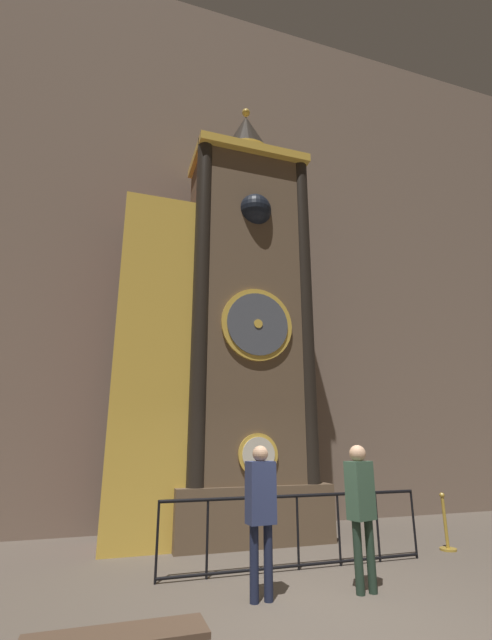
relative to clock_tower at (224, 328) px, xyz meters
The scene contains 7 objects.
ground_plane 5.62m from the clock_tower, 85.08° to the right, with size 28.00×28.00×0.00m, color brown.
cathedral_back_wall 3.42m from the clock_tower, 80.70° to the left, with size 24.00×0.32×14.47m.
clock_tower is the anchor object (origin of this frame).
railing_fence 4.17m from the clock_tower, 72.81° to the right, with size 4.21×0.05×1.04m.
visitor_near 4.40m from the clock_tower, 95.96° to the right, with size 0.36×0.25×1.77m.
visitor_far 4.60m from the clock_tower, 72.80° to the right, with size 0.39×0.31×1.78m.
stanchion_post 5.57m from the clock_tower, 26.77° to the right, with size 0.28×0.28×0.94m.
Camera 1 is at (-2.59, -4.75, 1.84)m, focal length 24.00 mm.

